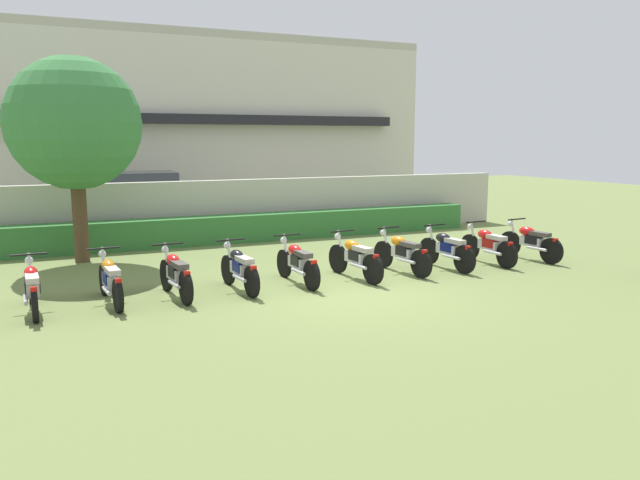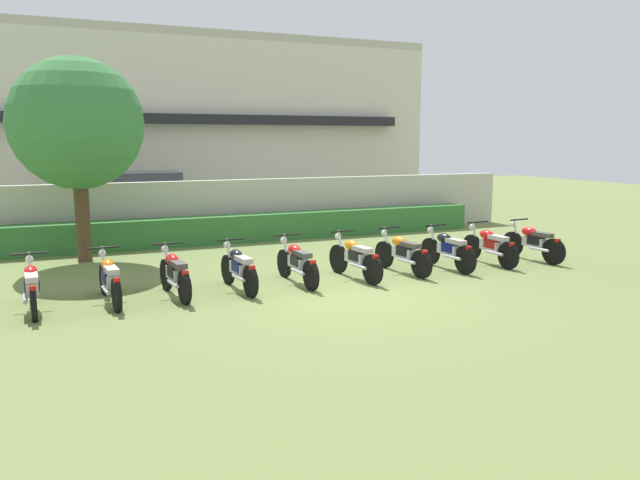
# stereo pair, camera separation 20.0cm
# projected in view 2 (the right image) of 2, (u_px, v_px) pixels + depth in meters

# --- Properties ---
(ground) EXTENTS (60.00, 60.00, 0.00)m
(ground) POSITION_uv_depth(u_px,v_px,m) (351.00, 294.00, 11.77)
(ground) COLOR olive
(building) EXTENTS (19.32, 6.50, 6.94)m
(building) POSITION_uv_depth(u_px,v_px,m) (183.00, 126.00, 25.62)
(building) COLOR beige
(building) RESTS_ON ground
(compound_wall) EXTENTS (18.35, 0.30, 1.74)m
(compound_wall) POSITION_uv_depth(u_px,v_px,m) (241.00, 209.00, 18.39)
(compound_wall) COLOR #BCB7A8
(compound_wall) RESTS_ON ground
(hedge_row) EXTENTS (14.68, 0.70, 0.78)m
(hedge_row) POSITION_uv_depth(u_px,v_px,m) (248.00, 228.00, 17.84)
(hedge_row) COLOR #337033
(hedge_row) RESTS_ON ground
(parked_car) EXTENTS (4.56, 2.20, 1.89)m
(parked_car) POSITION_uv_depth(u_px,v_px,m) (142.00, 202.00, 19.87)
(parked_car) COLOR silver
(parked_car) RESTS_ON ground
(tree_near_inspector) EXTENTS (3.09, 3.09, 4.84)m
(tree_near_inspector) POSITION_uv_depth(u_px,v_px,m) (77.00, 124.00, 14.45)
(tree_near_inspector) COLOR #4C3823
(tree_near_inspector) RESTS_ON ground
(motorcycle_in_row_0) EXTENTS (0.60, 1.87, 0.94)m
(motorcycle_in_row_0) POSITION_uv_depth(u_px,v_px,m) (32.00, 286.00, 10.52)
(motorcycle_in_row_0) COLOR black
(motorcycle_in_row_0) RESTS_ON ground
(motorcycle_in_row_1) EXTENTS (0.60, 1.93, 0.95)m
(motorcycle_in_row_1) POSITION_uv_depth(u_px,v_px,m) (109.00, 279.00, 11.07)
(motorcycle_in_row_1) COLOR black
(motorcycle_in_row_1) RESTS_ON ground
(motorcycle_in_row_2) EXTENTS (0.60, 1.83, 0.96)m
(motorcycle_in_row_2) POSITION_uv_depth(u_px,v_px,m) (175.00, 273.00, 11.49)
(motorcycle_in_row_2) COLOR black
(motorcycle_in_row_2) RESTS_ON ground
(motorcycle_in_row_3) EXTENTS (0.60, 1.83, 0.96)m
(motorcycle_in_row_3) POSITION_uv_depth(u_px,v_px,m) (239.00, 268.00, 11.99)
(motorcycle_in_row_3) COLOR black
(motorcycle_in_row_3) RESTS_ON ground
(motorcycle_in_row_4) EXTENTS (0.60, 1.93, 0.96)m
(motorcycle_in_row_4) POSITION_uv_depth(u_px,v_px,m) (297.00, 262.00, 12.56)
(motorcycle_in_row_4) COLOR black
(motorcycle_in_row_4) RESTS_ON ground
(motorcycle_in_row_5) EXTENTS (0.60, 1.94, 0.97)m
(motorcycle_in_row_5) POSITION_uv_depth(u_px,v_px,m) (355.00, 257.00, 12.99)
(motorcycle_in_row_5) COLOR black
(motorcycle_in_row_5) RESTS_ON ground
(motorcycle_in_row_6) EXTENTS (0.60, 1.92, 0.96)m
(motorcycle_in_row_6) POSITION_uv_depth(u_px,v_px,m) (402.00, 253.00, 13.56)
(motorcycle_in_row_6) COLOR black
(motorcycle_in_row_6) RESTS_ON ground
(motorcycle_in_row_7) EXTENTS (0.60, 1.85, 0.97)m
(motorcycle_in_row_7) POSITION_uv_depth(u_px,v_px,m) (448.00, 249.00, 13.95)
(motorcycle_in_row_7) COLOR black
(motorcycle_in_row_7) RESTS_ON ground
(motorcycle_in_row_8) EXTENTS (0.60, 1.89, 0.97)m
(motorcycle_in_row_8) POSITION_uv_depth(u_px,v_px,m) (490.00, 245.00, 14.51)
(motorcycle_in_row_8) COLOR black
(motorcycle_in_row_8) RESTS_ON ground
(motorcycle_in_row_9) EXTENTS (0.60, 1.88, 0.97)m
(motorcycle_in_row_9) POSITION_uv_depth(u_px,v_px,m) (533.00, 242.00, 14.96)
(motorcycle_in_row_9) COLOR black
(motorcycle_in_row_9) RESTS_ON ground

